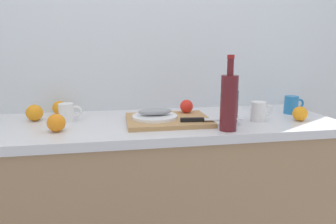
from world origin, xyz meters
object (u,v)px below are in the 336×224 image
Objects in this scene: chef_knife at (203,120)px; coffee_mug_1 at (67,112)px; coffee_mug_0 at (259,111)px; coffee_mug_2 at (292,105)px; fish_fillet at (155,112)px; cutting_board at (168,120)px; pepper_mill at (233,106)px; orange_0 at (300,114)px; white_plate at (155,117)px; wine_bottle at (229,101)px.

chef_knife is 2.62× the size of coffee_mug_1.
coffee_mug_0 is 0.29m from coffee_mug_2.
fish_fillet reaches higher than chef_knife.
cutting_board is 3.50× the size of coffee_mug_0.
coffee_mug_1 reaches higher than fish_fillet.
cutting_board is 0.71m from coffee_mug_2.
coffee_mug_1 is 0.81m from pepper_mill.
chef_knife is 4.04× the size of orange_0.
coffee_mug_0 is 0.95m from coffee_mug_1.
coffee_mug_1 is 0.72× the size of pepper_mill.
orange_0 is (0.71, -0.10, 0.01)m from white_plate.
orange_0 is (0.20, -0.04, -0.01)m from coffee_mug_0.
pepper_mill is at bearing 179.27° from coffee_mug_0.
orange_0 reaches higher than chef_knife.
coffee_mug_1 is 0.97× the size of coffee_mug_2.
orange_0 reaches higher than fish_fillet.
pepper_mill reaches higher than coffee_mug_1.
orange_0 is at bearing -6.36° from pepper_mill.
coffee_mug_1 reaches higher than orange_0.
chef_knife is at bearing -17.10° from coffee_mug_1.
pepper_mill is at bearing -162.43° from coffee_mug_2.
white_plate is at bearing -90.00° from fish_fillet.
pepper_mill is at bearing -9.22° from cutting_board.
cutting_board is at bearing 170.78° from pepper_mill.
fish_fillet is at bearing 159.11° from chef_knife.
cutting_board is 1.38× the size of chef_knife.
coffee_mug_2 is at bearing 71.30° from orange_0.
white_plate is at bearing -12.23° from coffee_mug_1.
pepper_mill is (0.80, -0.15, 0.03)m from coffee_mug_1.
wine_bottle is (0.08, -0.10, 0.10)m from chef_knife.
fish_fillet is at bearing 171.27° from pepper_mill.
coffee_mug_1 is (-0.42, 0.09, -0.01)m from fish_fillet.
pepper_mill is at bearing -8.73° from fish_fillet.
coffee_mug_0 is (0.51, -0.06, -0.00)m from fish_fillet.
fish_fillet is at bearing -174.97° from coffee_mug_2.
fish_fillet reaches higher than white_plate.
cutting_board is at bearing -11.47° from coffee_mug_1.
coffee_mug_0 is 1.59× the size of orange_0.
coffee_mug_2 is at bearing 26.29° from coffee_mug_0.
pepper_mill reaches higher than white_plate.
fish_fillet is 0.50× the size of wine_bottle.
fish_fillet is 0.37m from wine_bottle.
chef_knife is at bearing -32.87° from cutting_board.
coffee_mug_2 reaches higher than orange_0.
wine_bottle reaches higher than white_plate.
chef_knife reaches higher than white_plate.
chef_knife is at bearing -25.99° from fish_fillet.
coffee_mug_2 is 0.17m from orange_0.
coffee_mug_2 is at bearing 6.05° from cutting_board.
fish_fillet is at bearing 173.41° from coffee_mug_0.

